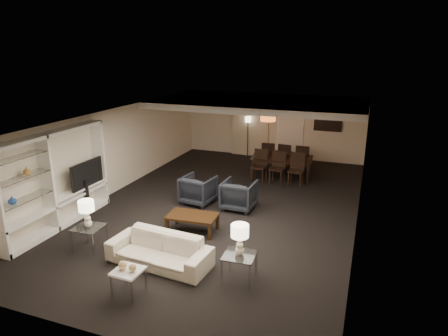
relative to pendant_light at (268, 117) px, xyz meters
name	(u,v)px	position (x,y,z in m)	size (l,w,h in m)	color
floor	(224,206)	(-0.30, -3.50, -1.92)	(11.00, 11.00, 0.00)	black
ceiling	(224,116)	(-0.30, -3.50, 0.58)	(7.00, 11.00, 0.02)	silver
wall_back	(273,126)	(-0.30, 2.00, -0.67)	(7.00, 0.02, 2.50)	beige
wall_front	(92,263)	(-0.30, -9.00, -0.67)	(7.00, 0.02, 2.50)	beige
wall_left	(114,151)	(-3.80, -3.50, -0.67)	(0.02, 11.00, 2.50)	beige
wall_right	(361,177)	(3.20, -3.50, -0.67)	(0.02, 11.00, 2.50)	beige
ceiling_soffit	(260,103)	(-0.30, 0.00, 0.48)	(7.00, 4.00, 0.20)	silver
curtains	(250,126)	(-1.20, 1.92, -0.72)	(1.50, 0.12, 2.40)	beige
door	(290,132)	(0.40, 1.97, -0.87)	(0.90, 0.05, 2.10)	silver
painting	(328,122)	(1.80, 1.96, -0.37)	(0.95, 0.04, 0.65)	#142D38
media_unit	(55,181)	(-3.61, -6.10, -0.74)	(0.38, 3.40, 2.35)	white
pendant_light	(268,117)	(0.00, 0.00, 0.00)	(0.52, 0.52, 0.24)	#D8591E
sofa	(159,250)	(-0.46, -6.83, -1.61)	(2.12, 0.83, 0.62)	beige
coffee_table	(193,223)	(-0.46, -5.23, -1.71)	(1.17, 0.68, 0.42)	black
armchair_left	(198,190)	(-1.06, -3.53, -1.53)	(0.84, 0.87, 0.79)	black
armchair_right	(239,195)	(0.14, -3.53, -1.53)	(0.84, 0.87, 0.79)	black
side_table_left	(90,238)	(-2.16, -6.83, -1.65)	(0.58, 0.58, 0.54)	silver
side_table_right	(239,267)	(1.24, -6.83, -1.65)	(0.58, 0.58, 0.54)	white
table_lamp_left	(87,214)	(-2.16, -6.83, -1.08)	(0.33, 0.33, 0.60)	beige
table_lamp_right	(240,240)	(1.24, -6.83, -1.08)	(0.33, 0.33, 0.60)	#F2ECCD
marble_table	(129,282)	(-0.46, -7.93, -1.68)	(0.49, 0.49, 0.49)	white
gold_gourd_a	(123,265)	(-0.56, -7.93, -1.36)	(0.16, 0.16, 0.16)	#EFBD7E
gold_gourd_b	(132,268)	(-0.36, -7.93, -1.37)	(0.14, 0.14, 0.14)	tan
television	(83,173)	(-3.58, -5.16, -0.84)	(0.15, 1.16, 0.67)	black
vase_blue	(12,200)	(-3.61, -7.36, -0.77)	(0.18, 0.18, 0.18)	#224695
vase_amber	(27,171)	(-3.61, -6.87, -0.27)	(0.18, 0.18, 0.19)	#BA883E
floor_speaker	(87,197)	(-3.45, -5.28, -1.44)	(0.10, 0.10, 0.96)	black
dining_table	(281,168)	(0.63, -0.49, -1.57)	(1.98, 1.11, 0.70)	black
chair_nl	(259,166)	(0.03, -1.14, -1.40)	(0.48, 0.48, 1.04)	black
chair_nm	(277,168)	(0.63, -1.14, -1.40)	(0.48, 0.48, 1.04)	black
chair_nr	(296,170)	(1.23, -1.14, -1.40)	(0.48, 0.48, 1.04)	black
chair_fl	(269,156)	(0.03, 0.16, -1.40)	(0.48, 0.48, 1.04)	black
chair_fm	(286,158)	(0.63, 0.16, -1.40)	(0.48, 0.48, 1.04)	black
chair_fr	(303,159)	(1.23, 0.16, -1.40)	(0.48, 0.48, 1.04)	black
floor_lamp	(248,137)	(-1.22, 1.68, -1.12)	(0.23, 0.23, 1.60)	black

